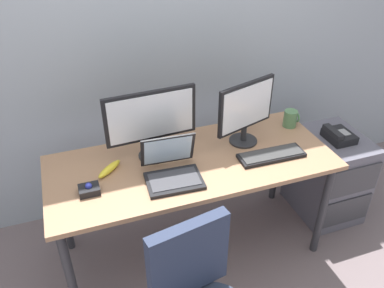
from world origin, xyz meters
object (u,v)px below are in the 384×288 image
at_px(monitor_side, 246,110).
at_px(monitor_main, 151,120).
at_px(keyboard, 271,155).
at_px(laptop, 172,169).
at_px(coffee_mug, 291,118).
at_px(banana, 109,169).
at_px(file_cabinet, 328,175).
at_px(desk_phone, 338,136).
at_px(trackball_mouse, 89,189).

bearing_deg(monitor_side, monitor_main, 176.73).
xyz_separation_m(keyboard, laptop, (-0.63, 0.01, 0.04)).
bearing_deg(monitor_main, coffee_mug, 2.31).
xyz_separation_m(monitor_side, keyboard, (0.08, -0.21, -0.22)).
bearing_deg(monitor_main, banana, -166.37).
bearing_deg(laptop, keyboard, -1.33).
bearing_deg(monitor_side, file_cabinet, -3.16).
distance_m(desk_phone, coffee_mug, 0.37).
relative_size(monitor_main, trackball_mouse, 4.94).
bearing_deg(banana, monitor_main, 13.63).
relative_size(desk_phone, coffee_mug, 1.74).
relative_size(keyboard, trackball_mouse, 3.76).
bearing_deg(laptop, desk_phone, 6.54).
relative_size(file_cabinet, coffee_mug, 5.66).
bearing_deg(banana, monitor_side, 2.24).
height_order(laptop, trackball_mouse, laptop).
bearing_deg(keyboard, coffee_mug, 43.59).
relative_size(monitor_main, banana, 2.86).
xyz_separation_m(file_cabinet, monitor_main, (-1.30, 0.07, 0.69)).
bearing_deg(banana, file_cabinet, -0.20).
xyz_separation_m(desk_phone, keyboard, (-0.62, -0.16, 0.08)).
xyz_separation_m(monitor_main, trackball_mouse, (-0.41, -0.22, -0.23)).
bearing_deg(desk_phone, keyboard, -165.79).
xyz_separation_m(monitor_side, coffee_mug, (0.39, 0.07, -0.17)).
bearing_deg(coffee_mug, desk_phone, -21.86).
distance_m(keyboard, coffee_mug, 0.42).
height_order(trackball_mouse, banana, trackball_mouse).
relative_size(monitor_side, keyboard, 1.00).
relative_size(file_cabinet, keyboard, 1.58).
bearing_deg(file_cabinet, trackball_mouse, -175.20).
relative_size(file_cabinet, monitor_side, 1.57).
distance_m(monitor_side, coffee_mug, 0.43).
height_order(desk_phone, keyboard, keyboard).
relative_size(desk_phone, monitor_main, 0.37).
bearing_deg(trackball_mouse, monitor_main, 27.84).
xyz_separation_m(file_cabinet, trackball_mouse, (-1.71, -0.14, 0.45)).
height_order(laptop, banana, laptop).
distance_m(desk_phone, monitor_main, 1.34).
bearing_deg(trackball_mouse, monitor_side, 10.40).
bearing_deg(keyboard, file_cabinet, 15.43).
height_order(file_cabinet, keyboard, keyboard).
relative_size(desk_phone, trackball_mouse, 1.82).
height_order(monitor_main, keyboard, monitor_main).
xyz_separation_m(desk_phone, monitor_side, (-0.71, 0.06, 0.30)).
relative_size(file_cabinet, desk_phone, 3.26).
distance_m(keyboard, trackball_mouse, 1.08).
height_order(monitor_side, coffee_mug, monitor_side).
relative_size(desk_phone, banana, 1.05).
xyz_separation_m(desk_phone, coffee_mug, (-0.32, 0.13, 0.13)).
xyz_separation_m(desk_phone, laptop, (-1.25, -0.14, 0.12)).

